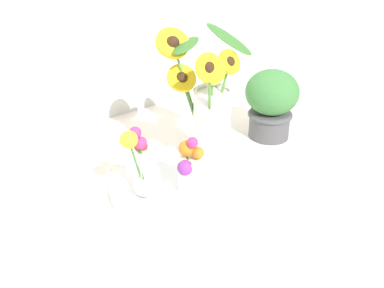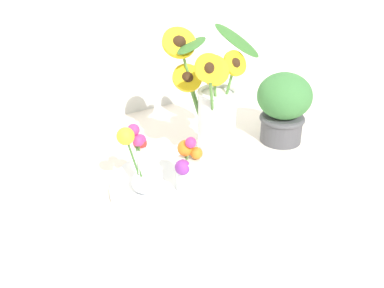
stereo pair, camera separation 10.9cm
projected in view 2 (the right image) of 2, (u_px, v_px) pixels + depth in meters
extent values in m
plane|color=silver|center=(219.00, 198.00, 1.12)|extent=(6.00, 6.00, 0.00)
cylinder|color=silver|center=(192.00, 186.00, 1.15)|extent=(0.42, 0.42, 0.02)
cylinder|color=silver|center=(217.00, 130.00, 1.19)|extent=(0.10, 0.10, 0.20)
torus|color=silver|center=(218.00, 92.00, 1.14)|extent=(0.10, 0.10, 0.01)
cylinder|color=#568E42|center=(213.00, 112.00, 1.12)|extent=(0.09, 0.09, 0.25)
cylinder|color=yellow|center=(208.00, 68.00, 1.00)|extent=(0.08, 0.03, 0.08)
sphere|color=#382314|center=(208.00, 68.00, 1.00)|extent=(0.03, 0.03, 0.03)
cylinder|color=#568E42|center=(199.00, 116.00, 1.19)|extent=(0.05, 0.05, 0.20)
cylinder|color=yellow|center=(187.00, 78.00, 1.15)|extent=(0.09, 0.06, 0.08)
sphere|color=#382314|center=(187.00, 78.00, 1.15)|extent=(0.03, 0.03, 0.03)
cylinder|color=#568E42|center=(195.00, 96.00, 1.17)|extent=(0.06, 0.07, 0.26)
cylinder|color=yellow|center=(179.00, 43.00, 1.12)|extent=(0.10, 0.07, 0.08)
sphere|color=#382314|center=(179.00, 43.00, 1.12)|extent=(0.04, 0.04, 0.04)
cylinder|color=#568E42|center=(222.00, 110.00, 1.15)|extent=(0.06, 0.02, 0.24)
cylinder|color=yellow|center=(235.00, 63.00, 1.11)|extent=(0.08, 0.04, 0.07)
sphere|color=#382314|center=(235.00, 63.00, 1.11)|extent=(0.03, 0.03, 0.03)
cylinder|color=#568E42|center=(216.00, 114.00, 1.13)|extent=(0.03, 0.01, 0.24)
cylinder|color=yellow|center=(214.00, 70.00, 1.07)|extent=(0.08, 0.05, 0.07)
sphere|color=#382314|center=(214.00, 70.00, 1.07)|extent=(0.03, 0.03, 0.03)
ellipsoid|color=#38702D|center=(192.00, 45.00, 1.11)|extent=(0.14, 0.12, 0.03)
ellipsoid|color=#38702D|center=(237.00, 40.00, 1.13)|extent=(0.11, 0.15, 0.08)
cylinder|color=white|center=(188.00, 174.00, 1.10)|extent=(0.06, 0.06, 0.09)
cylinder|color=#568E42|center=(185.00, 177.00, 1.09)|extent=(0.02, 0.01, 0.06)
sphere|color=purple|center=(183.00, 167.00, 1.07)|extent=(0.04, 0.04, 0.04)
cylinder|color=#568E42|center=(187.00, 161.00, 1.08)|extent=(0.02, 0.02, 0.10)
sphere|color=#C6337A|center=(191.00, 143.00, 1.05)|extent=(0.03, 0.03, 0.03)
cylinder|color=#568E42|center=(194.00, 167.00, 1.09)|extent=(0.01, 0.01, 0.08)
sphere|color=orange|center=(196.00, 153.00, 1.07)|extent=(0.03, 0.03, 0.03)
cylinder|color=#568E42|center=(186.00, 164.00, 1.09)|extent=(0.01, 0.01, 0.08)
sphere|color=orange|center=(186.00, 148.00, 1.08)|extent=(0.04, 0.04, 0.04)
sphere|color=white|center=(143.00, 182.00, 1.10)|extent=(0.06, 0.06, 0.06)
cylinder|color=white|center=(142.00, 161.00, 1.07)|extent=(0.03, 0.03, 0.06)
cylinder|color=#427533|center=(140.00, 160.00, 1.07)|extent=(0.01, 0.02, 0.11)
sphere|color=#C6337A|center=(138.00, 141.00, 1.03)|extent=(0.03, 0.03, 0.03)
cylinder|color=#427533|center=(143.00, 165.00, 1.08)|extent=(0.01, 0.03, 0.10)
sphere|color=red|center=(140.00, 143.00, 1.07)|extent=(0.03, 0.03, 0.03)
cylinder|color=#427533|center=(134.00, 161.00, 1.05)|extent=(0.04, 0.02, 0.15)
sphere|color=yellow|center=(125.00, 136.00, 1.00)|extent=(0.04, 0.04, 0.04)
cylinder|color=#427533|center=(138.00, 156.00, 1.06)|extent=(0.01, 0.03, 0.13)
sphere|color=#C6337A|center=(133.00, 130.00, 1.03)|extent=(0.03, 0.03, 0.03)
cylinder|color=#427533|center=(140.00, 160.00, 1.08)|extent=(0.02, 0.02, 0.10)
sphere|color=#C6337A|center=(140.00, 140.00, 1.07)|extent=(0.03, 0.03, 0.03)
cylinder|color=#4C4C51|center=(281.00, 128.00, 1.37)|extent=(0.13, 0.13, 0.09)
torus|color=#4C4C51|center=(282.00, 118.00, 1.36)|extent=(0.14, 0.14, 0.02)
ellipsoid|color=#3D7A3D|center=(285.00, 96.00, 1.32)|extent=(0.16, 0.16, 0.14)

